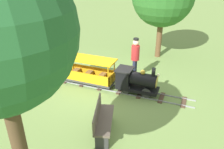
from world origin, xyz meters
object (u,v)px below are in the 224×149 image
Objects in this scene: locomotive at (136,80)px; park_bench at (102,120)px; passenger_car at (88,73)px; conductor_person at (135,56)px.

locomotive reaches higher than park_bench.
park_bench is (2.26, 1.56, -0.01)m from passenger_car.
conductor_person is 1.19× the size of park_bench.
conductor_person reaches higher than locomotive.
passenger_car is at bearing -55.47° from conductor_person.
locomotive is 0.72× the size of passenger_car.
park_bench is at bearing -5.32° from locomotive.
conductor_person is (-0.99, 1.45, 0.53)m from passenger_car.
passenger_car is at bearing -90.00° from locomotive.
passenger_car is at bearing -145.39° from park_bench.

